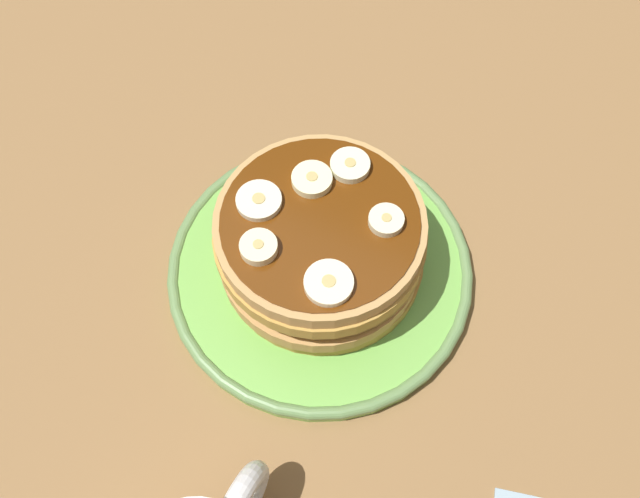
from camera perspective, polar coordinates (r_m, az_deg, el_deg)
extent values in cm
cube|color=olive|center=(57.24, 0.00, -2.84)|extent=(140.00, 140.00, 3.00)
cylinder|color=#72B74C|center=(55.23, 0.00, -1.86)|extent=(25.73, 25.73, 1.47)
torus|color=#658B50|center=(54.77, 0.00, -1.62)|extent=(25.98, 25.98, 1.03)
cylinder|color=#BA893D|center=(54.14, 0.05, -0.65)|extent=(16.89, 16.89, 1.52)
cylinder|color=tan|center=(52.55, 0.44, -0.39)|extent=(16.50, 16.50, 1.52)
cylinder|color=olive|center=(51.34, 0.67, 0.68)|extent=(16.55, 16.55, 1.52)
cylinder|color=#BB8F41|center=(49.83, 0.28, 1.16)|extent=(16.57, 16.57, 1.52)
cylinder|color=tan|center=(48.65, -0.04, 2.33)|extent=(16.13, 16.13, 1.52)
cylinder|color=#592B0A|center=(47.81, 0.00, 2.60)|extent=(15.05, 15.05, 0.16)
cylinder|color=#FCECC0|center=(45.04, 0.78, -3.07)|extent=(3.53, 3.53, 0.77)
cylinder|color=tan|center=(44.66, 0.78, -2.84)|extent=(0.99, 0.99, 0.08)
cylinder|color=#EFE7C1|center=(48.57, -5.44, 4.26)|extent=(3.48, 3.48, 0.70)
cylinder|color=tan|center=(48.24, -5.48, 4.50)|extent=(0.97, 0.97, 0.08)
cylinder|color=#F1E9BA|center=(47.63, 5.88, 2.51)|extent=(2.65, 2.65, 0.83)
cylinder|color=tan|center=(47.24, 5.93, 2.80)|extent=(0.74, 0.74, 0.08)
cylinder|color=#FBEBB4|center=(46.40, -5.46, 0.13)|extent=(2.77, 2.77, 0.98)
cylinder|color=tan|center=(45.94, -5.51, 0.44)|extent=(0.77, 0.77, 0.08)
cylinder|color=#ECEABE|center=(50.18, 2.48, 7.46)|extent=(3.11, 3.11, 0.81)
cylinder|color=tan|center=(49.81, 2.50, 7.76)|extent=(0.87, 0.87, 0.08)
cylinder|color=#FBF4B6|center=(49.32, -0.72, 6.16)|extent=(3.14, 3.14, 0.85)
cylinder|color=tan|center=(48.93, -0.73, 6.47)|extent=(0.88, 0.88, 0.08)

